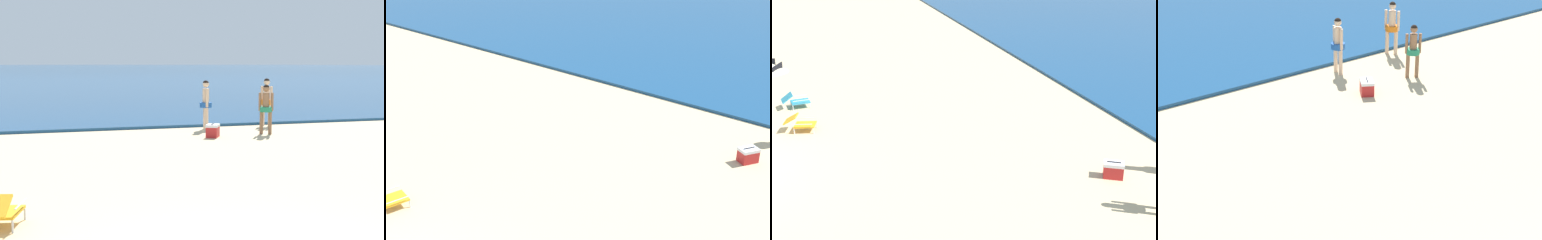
# 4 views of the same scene
# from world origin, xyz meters

# --- Properties ---
(person_standing_near_shore) EXTENTS (0.41, 0.50, 1.68)m
(person_standing_near_shore) POSITION_xyz_m (3.40, 11.76, 0.97)
(person_standing_near_shore) COLOR beige
(person_standing_near_shore) RESTS_ON ground
(person_standing_beside) EXTENTS (0.41, 0.39, 1.59)m
(person_standing_beside) POSITION_xyz_m (4.89, 10.15, 0.92)
(person_standing_beside) COLOR #8C6042
(person_standing_beside) RESTS_ON ground
(person_wading_in) EXTENTS (0.42, 0.46, 1.72)m
(person_wading_in) POSITION_xyz_m (5.82, 12.11, 1.00)
(person_wading_in) COLOR beige
(person_wading_in) RESTS_ON ground
(cooler_box) EXTENTS (0.56, 0.60, 0.43)m
(cooler_box) POSITION_xyz_m (3.05, 9.99, 0.20)
(cooler_box) COLOR red
(cooler_box) RESTS_ON ground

